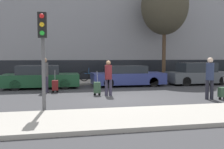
# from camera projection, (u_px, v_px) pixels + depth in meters

# --- Properties ---
(ground_plane) EXTENTS (80.00, 80.00, 0.00)m
(ground_plane) POSITION_uv_depth(u_px,v_px,m) (120.00, 98.00, 11.20)
(ground_plane) COLOR #38383A
(sidewalk_near) EXTENTS (28.00, 2.50, 0.12)m
(sidewalk_near) POSITION_uv_depth(u_px,v_px,m) (149.00, 117.00, 7.53)
(sidewalk_near) COLOR #A39E93
(sidewalk_near) RESTS_ON ground_plane
(sidewalk_far) EXTENTS (28.00, 3.00, 0.12)m
(sidewalk_far) POSITION_uv_depth(u_px,v_px,m) (97.00, 82.00, 18.03)
(sidewalk_far) COLOR #A39E93
(sidewalk_far) RESTS_ON ground_plane
(building_facade) EXTENTS (28.00, 2.68, 10.14)m
(building_facade) POSITION_uv_depth(u_px,v_px,m) (91.00, 19.00, 21.11)
(building_facade) COLOR gray
(building_facade) RESTS_ON ground_plane
(parked_car_0) EXTENTS (4.35, 1.85, 1.35)m
(parked_car_0) POSITION_uv_depth(u_px,v_px,m) (41.00, 77.00, 14.79)
(parked_car_0) COLOR #194728
(parked_car_0) RESTS_ON ground_plane
(parked_car_1) EXTENTS (4.58, 1.89, 1.30)m
(parked_car_1) POSITION_uv_depth(u_px,v_px,m) (127.00, 76.00, 15.98)
(parked_car_1) COLOR navy
(parked_car_1) RESTS_ON ground_plane
(parked_car_2) EXTENTS (4.17, 1.73, 1.47)m
(parked_car_2) POSITION_uv_depth(u_px,v_px,m) (198.00, 74.00, 16.84)
(parked_car_2) COLOR #4C5156
(parked_car_2) RESTS_ON ground_plane
(pedestrian_left) EXTENTS (0.34, 0.34, 1.80)m
(pedestrian_left) POSITION_uv_depth(u_px,v_px,m) (45.00, 73.00, 13.04)
(pedestrian_left) COLOR #383347
(pedestrian_left) RESTS_ON ground_plane
(trolley_left) EXTENTS (0.34, 0.29, 1.18)m
(trolley_left) POSITION_uv_depth(u_px,v_px,m) (55.00, 85.00, 12.98)
(trolley_left) COLOR maroon
(trolley_left) RESTS_ON ground_plane
(pedestrian_center) EXTENTS (0.34, 0.34, 1.69)m
(pedestrian_center) POSITION_uv_depth(u_px,v_px,m) (108.00, 76.00, 11.94)
(pedestrian_center) COLOR #383347
(pedestrian_center) RESTS_ON ground_plane
(trolley_center) EXTENTS (0.34, 0.29, 1.19)m
(trolley_center) POSITION_uv_depth(u_px,v_px,m) (97.00, 88.00, 12.03)
(trolley_center) COLOR #335138
(trolley_center) RESTS_ON ground_plane
(pedestrian_right) EXTENTS (0.34, 0.34, 1.84)m
(pedestrian_right) POSITION_uv_depth(u_px,v_px,m) (210.00, 75.00, 10.85)
(pedestrian_right) COLOR #23232D
(pedestrian_right) RESTS_ON ground_plane
(trolley_right) EXTENTS (0.34, 0.29, 1.08)m
(trolley_right) POSITION_uv_depth(u_px,v_px,m) (222.00, 92.00, 10.84)
(trolley_right) COLOR #335138
(trolley_right) RESTS_ON ground_plane
(traffic_light) EXTENTS (0.28, 0.47, 3.28)m
(traffic_light) POSITION_uv_depth(u_px,v_px,m) (43.00, 42.00, 8.08)
(traffic_light) COLOR #515154
(traffic_light) RESTS_ON ground_plane
(parked_bicycle) EXTENTS (1.77, 0.06, 0.96)m
(parked_bicycle) POSITION_uv_depth(u_px,v_px,m) (91.00, 76.00, 17.88)
(parked_bicycle) COLOR black
(parked_bicycle) RESTS_ON sidewalk_far
(bare_tree_near_crossing) EXTENTS (3.57, 3.57, 7.79)m
(bare_tree_near_crossing) POSITION_uv_depth(u_px,v_px,m) (165.00, 6.00, 18.90)
(bare_tree_near_crossing) COLOR #4C3826
(bare_tree_near_crossing) RESTS_ON sidewalk_far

